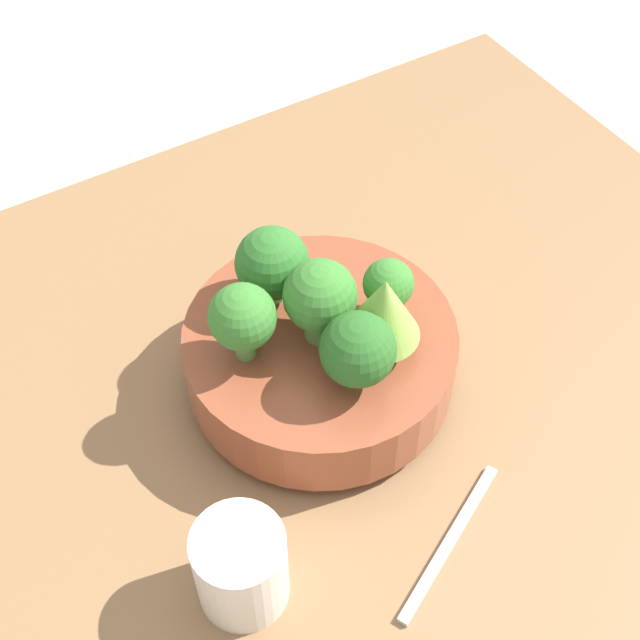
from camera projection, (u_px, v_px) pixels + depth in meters
name	position (u px, v px, depth m)	size (l,w,h in m)	color
ground_plane	(345.00, 383.00, 0.93)	(6.00, 6.00, 0.00)	beige
table	(345.00, 374.00, 0.92)	(0.99, 0.81, 0.03)	olive
bowl	(320.00, 356.00, 0.86)	(0.26, 0.26, 0.08)	brown
broccoli_floret_back	(272.00, 264.00, 0.83)	(0.07, 0.07, 0.08)	#7AB256
broccoli_floret_left	(242.00, 318.00, 0.78)	(0.06, 0.06, 0.08)	#609347
romanesco_piece_near	(384.00, 310.00, 0.78)	(0.07, 0.07, 0.09)	#6BA34C
broccoli_floret_right	(388.00, 287.00, 0.82)	(0.05, 0.05, 0.07)	#7AB256
broccoli_floret_center	(320.00, 298.00, 0.79)	(0.07, 0.07, 0.09)	#609347
broccoli_floret_front	(358.00, 350.00, 0.77)	(0.07, 0.07, 0.08)	#7AB256
cup	(241.00, 567.00, 0.72)	(0.08, 0.08, 0.09)	silver
fork	(450.00, 542.00, 0.78)	(0.16, 0.09, 0.01)	silver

